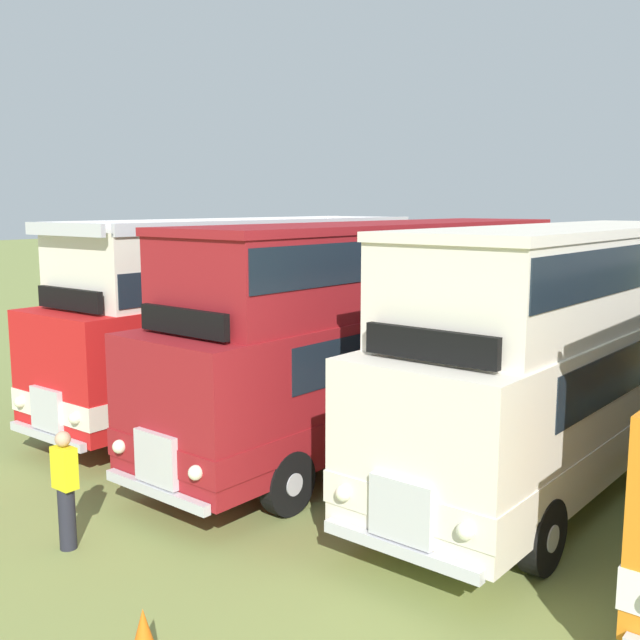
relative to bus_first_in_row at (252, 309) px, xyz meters
The scene contains 5 objects.
bus_first_in_row is the anchor object (origin of this frame).
bus_second_in_row 3.88m from the bus_first_in_row, ahead, with size 2.72×11.63×4.49m.
bus_third_in_row 7.75m from the bus_first_in_row, ahead, with size 2.71×10.46×4.49m.
cone_near_end 10.66m from the bus_first_in_row, 52.32° to the right, with size 0.36×0.36×0.66m, color orange.
marshal_person 8.10m from the bus_first_in_row, 65.25° to the right, with size 0.36×0.24×1.73m.
Camera 1 is at (-1.17, -12.39, 4.85)m, focal length 41.77 mm.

